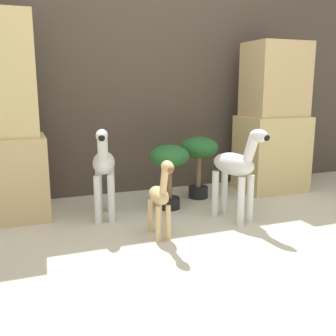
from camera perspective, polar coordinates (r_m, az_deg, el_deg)
ground_plane at (r=2.42m, az=7.88°, el=-12.78°), size 14.00×14.00×0.00m
wall_back at (r=3.76m, az=-4.33°, el=13.32°), size 6.40×0.08×2.20m
rock_pillar_left at (r=3.17m, az=-23.01°, el=5.53°), size 0.60×0.47×1.52m
rock_pillar_right at (r=3.90m, az=14.96°, el=6.35°), size 0.60×0.47×1.39m
zebra_right at (r=2.96m, az=9.85°, el=-0.12°), size 0.27×0.50×0.71m
zebra_left at (r=3.00m, az=-9.29°, el=0.05°), size 0.25×0.51×0.71m
giraffe_figurine at (r=2.59m, az=-1.10°, el=-3.95°), size 0.12×0.39×0.56m
potted_palm_front at (r=3.52m, az=4.50°, el=2.13°), size 0.34×0.34×0.56m
potted_palm_back at (r=3.20m, az=0.21°, el=0.79°), size 0.32×0.32×0.53m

